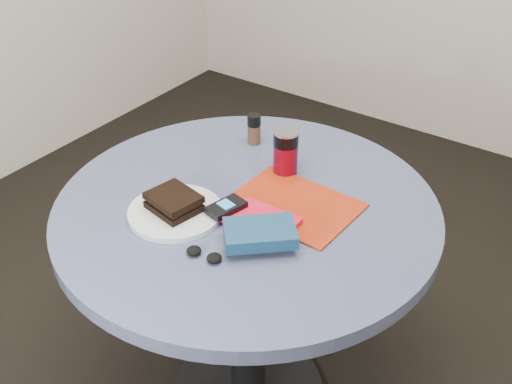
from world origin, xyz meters
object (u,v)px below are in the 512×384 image
Objects in this scene: magazine at (293,205)px; red_book at (262,220)px; sandwich at (174,202)px; soda_can at (286,152)px; pepper_grinder at (254,129)px; plate at (176,212)px; headphones at (204,254)px; table at (247,253)px; novel at (260,233)px; mp3_player at (226,207)px.

red_book is (-0.02, -0.11, 0.01)m from magazine.
sandwich is 0.31m from magazine.
pepper_grinder is (-0.17, 0.09, -0.02)m from soda_can.
headphones is at bearing -28.95° from plate.
novel is (0.13, -0.12, 0.20)m from table.
pepper_grinder is at bearing 114.49° from mp3_player.
headphones is (-0.04, -0.18, -0.00)m from red_book.
red_book is 0.19m from headphones.
mp3_player is (-0.01, -0.26, -0.04)m from soda_can.
table is 0.20m from red_book.
novel reaches higher than red_book.
novel is (0.25, 0.02, -0.00)m from sandwich.
soda_can is at bearing 91.12° from table.
table is 5.97× the size of novel.
magazine is at bearing -49.63° from soda_can.
red_book is (0.25, -0.33, -0.03)m from pepper_grinder.
sandwich is at bearing -149.30° from mp3_player.
sandwich is 1.30× the size of mp3_player.
mp3_player reaches higher than plate.
novel reaches higher than magazine.
table is 10.76× the size of pepper_grinder.
soda_can is 0.43m from headphones.
table is 7.13× the size of sandwich.
pepper_grinder is 0.38m from mp3_player.
pepper_grinder is 0.98× the size of headphones.
soda_can is 1.37× the size of headphones.
pepper_grinder is 0.56× the size of novel.
red_book is (0.21, 0.09, -0.02)m from sandwich.
soda_can reaches higher than headphones.
headphones is at bearing -28.73° from sandwich.
red_book is at bearing -98.41° from magazine.
mp3_player is (0.11, 0.07, -0.01)m from sandwich.
plate is at bearing -130.58° from table.
headphones is (0.06, -0.16, -0.02)m from mp3_player.
soda_can is at bearing 88.26° from mp3_player.
table is 10.59× the size of headphones.
mp3_player reaches higher than headphones.
novel is at bearing 4.75° from plate.
sandwich is 1.49× the size of headphones.
novel is (0.02, -0.18, 0.03)m from magazine.
sandwich reaches higher than magazine.
headphones is (0.05, -0.23, 0.17)m from table.
sandwich is at bearing -83.75° from pepper_grinder.
novel is at bearing -19.47° from mp3_player.
soda_can is (0.12, 0.33, 0.06)m from plate.
pepper_grinder is at bearing 84.78° from novel.
pepper_grinder is at bearing 152.59° from soda_can.
novel is at bearing 54.55° from headphones.
novel reaches higher than plate.
magazine is 0.19m from novel.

